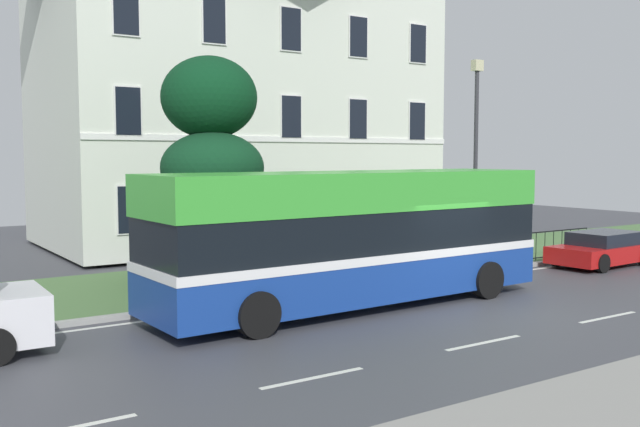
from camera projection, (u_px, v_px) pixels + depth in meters
name	position (u px, v px, depth m)	size (l,w,h in m)	color
ground_plane	(453.00, 305.00, 17.47)	(60.00, 56.00, 0.18)	#424349
georgian_townhouse	(237.00, 90.00, 30.04)	(15.82, 8.93, 12.59)	silver
iron_verge_railing	(415.00, 259.00, 21.02)	(16.27, 0.04, 0.97)	black
evergreen_tree	(203.00, 185.00, 19.93)	(3.56, 3.53, 6.43)	#423328
single_decker_bus	(354.00, 236.00, 17.14)	(10.49, 3.01, 3.28)	navy
parked_hatchback_01	(602.00, 249.00, 23.58)	(3.85, 2.00, 1.13)	red
street_lamp_post	(476.00, 147.00, 23.74)	(0.36, 0.24, 6.70)	#333338
litter_bin	(335.00, 261.00, 19.96)	(0.45, 0.45, 1.17)	#23472D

